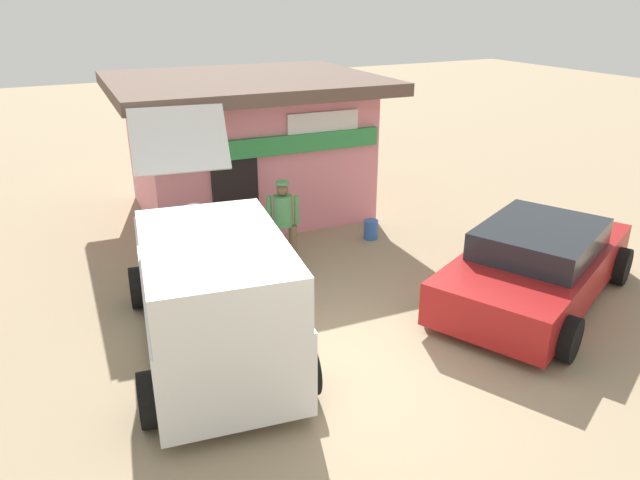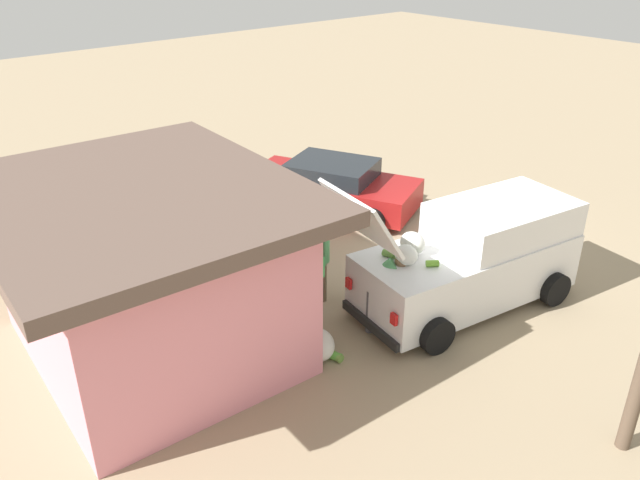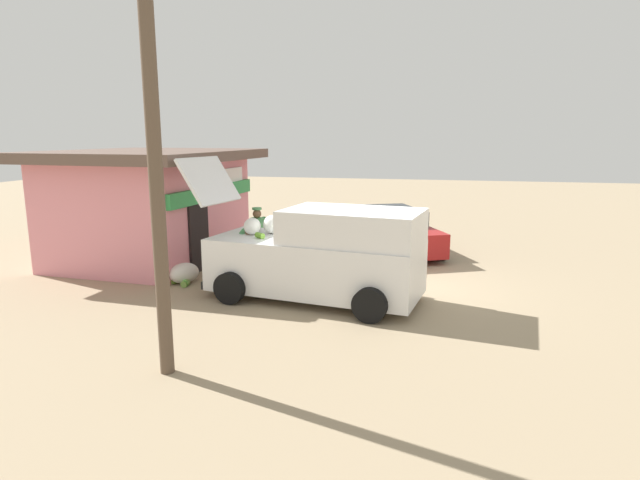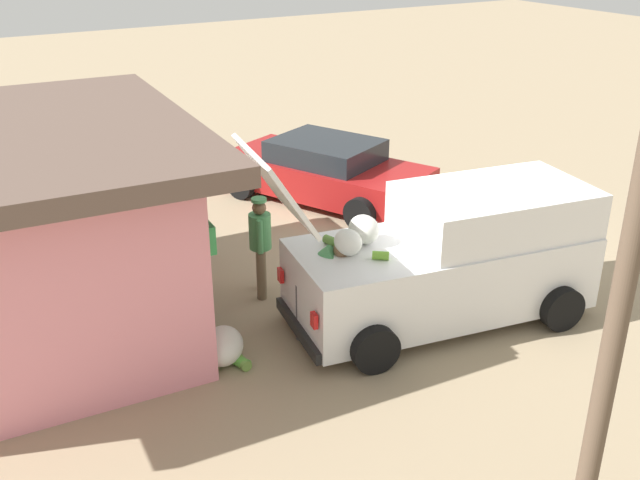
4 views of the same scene
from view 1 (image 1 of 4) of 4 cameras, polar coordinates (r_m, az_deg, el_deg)
ground_plane at (r=8.05m, az=0.27°, el=-12.30°), size 60.00×60.00×0.00m
storefront_bar at (r=13.45m, az=-7.06°, el=9.21°), size 5.82×5.00×2.96m
delivery_van at (r=8.10m, az=-10.45°, el=-4.63°), size 2.62×5.15×2.89m
parked_sedan at (r=10.10m, az=19.96°, el=-2.19°), size 4.65×3.49×1.26m
vendor_standing at (r=10.54m, az=-3.55°, el=2.02°), size 0.52×0.45×1.60m
customer_bending at (r=9.96m, az=-10.94°, el=0.20°), size 0.72×0.75×1.43m
unloaded_banana_pile at (r=11.50m, az=-12.81°, el=-0.42°), size 0.90×0.84×0.47m
paint_bucket at (r=12.05m, az=4.87°, el=1.01°), size 0.28×0.28×0.39m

